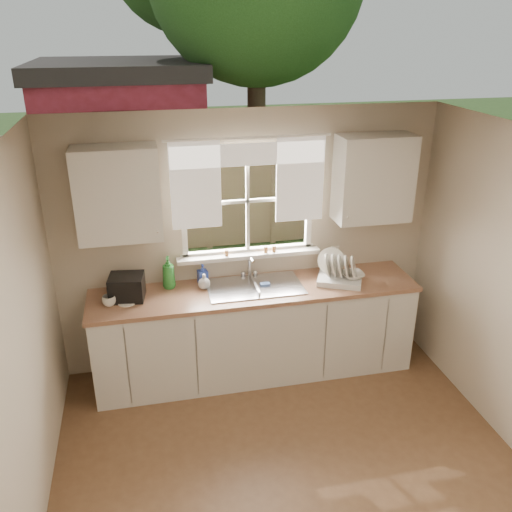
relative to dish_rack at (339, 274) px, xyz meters
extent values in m
plane|color=brown|center=(-0.80, -1.65, -0.99)|extent=(4.00, 4.00, 0.00)
cube|color=beige|center=(-0.80, 0.35, -0.42)|extent=(3.60, 0.02, 1.15)
cube|color=beige|center=(-0.80, 0.35, 1.33)|extent=(3.60, 0.02, 0.35)
cube|color=beige|center=(-2.00, 0.35, 0.66)|extent=(1.20, 0.02, 1.00)
cube|color=beige|center=(0.40, 0.35, 0.66)|extent=(1.20, 0.02, 1.00)
cube|color=beige|center=(-2.60, -1.65, 0.26)|extent=(0.02, 4.00, 2.50)
cube|color=silver|center=(-0.80, -1.65, 1.51)|extent=(3.60, 4.00, 0.02)
cube|color=white|center=(-0.80, 0.37, 0.16)|extent=(1.30, 0.06, 0.05)
cube|color=white|center=(-0.80, 0.37, 1.16)|extent=(1.30, 0.06, 0.05)
cube|color=white|center=(-1.40, 0.37, 0.66)|extent=(0.05, 0.06, 1.05)
cube|color=white|center=(-0.20, 0.37, 0.66)|extent=(0.05, 0.06, 1.05)
cube|color=white|center=(-0.80, 0.37, 0.66)|extent=(0.03, 0.04, 1.00)
cube|color=white|center=(-0.80, 0.37, 0.66)|extent=(1.20, 0.04, 0.03)
cube|color=white|center=(-0.80, 0.31, 0.14)|extent=(1.38, 0.14, 0.04)
cylinder|color=white|center=(-0.80, 0.29, 1.26)|extent=(1.50, 0.02, 0.02)
cube|color=white|center=(-1.28, 0.30, 0.86)|extent=(0.45, 0.02, 0.80)
cube|color=white|center=(-0.32, 0.30, 0.86)|extent=(0.45, 0.02, 0.80)
cube|color=white|center=(-0.80, 0.30, 1.11)|extent=(1.40, 0.02, 0.20)
cube|color=silver|center=(-0.80, 0.03, -0.56)|extent=(3.00, 0.62, 0.87)
cube|color=#9B6B4D|center=(-0.80, 0.03, -0.10)|extent=(3.04, 0.65, 0.04)
cube|color=silver|center=(-1.95, 0.18, 0.86)|extent=(0.70, 0.33, 0.80)
cube|color=silver|center=(0.35, 0.18, 0.86)|extent=(0.70, 0.33, 0.80)
cube|color=beige|center=(0.08, 0.34, 0.09)|extent=(0.08, 0.01, 0.12)
cylinder|color=brown|center=(-0.56, 0.29, 0.19)|extent=(0.04, 0.04, 0.06)
cylinder|color=brown|center=(-1.02, 0.29, 0.19)|extent=(0.04, 0.04, 0.06)
cylinder|color=brown|center=(-0.64, 0.29, 0.19)|extent=(0.04, 0.04, 0.06)
cube|color=#335421|center=(-0.80, 5.35, -1.01)|extent=(20.00, 10.00, 0.02)
cube|color=#917750|center=(-0.80, 3.35, -0.09)|extent=(8.00, 0.10, 1.80)
cube|color=maroon|center=(-2.00, 6.85, 0.11)|extent=(3.00, 3.00, 2.20)
cube|color=black|center=(-2.00, 6.85, 1.36)|extent=(3.20, 3.20, 0.30)
cylinder|color=#423021|center=(0.60, 6.35, 0.61)|extent=(0.36, 0.36, 3.20)
cube|color=#B7B7BC|center=(-0.80, 0.06, -0.16)|extent=(0.84, 0.46, 0.18)
cube|color=#B7B7BC|center=(-0.80, 0.06, -0.08)|extent=(0.88, 0.50, 0.01)
cube|color=#B7B7BC|center=(-0.80, 0.06, -0.10)|extent=(0.02, 0.41, 0.14)
cylinder|color=silver|center=(-0.80, 0.31, 0.03)|extent=(0.03, 0.03, 0.22)
cylinder|color=silver|center=(-0.80, 0.23, 0.14)|extent=(0.02, 0.18, 0.02)
sphere|color=silver|center=(-0.86, 0.31, -0.05)|extent=(0.05, 0.05, 0.05)
sphere|color=silver|center=(-0.74, 0.31, -0.05)|extent=(0.05, 0.05, 0.05)
cube|color=white|center=(0.00, -0.01, -0.06)|extent=(0.50, 0.45, 0.05)
cylinder|color=white|center=(-0.05, 0.11, 0.09)|extent=(0.27, 0.18, 0.25)
cylinder|color=white|center=(-0.11, 0.04, 0.08)|extent=(0.15, 0.23, 0.22)
cylinder|color=white|center=(-0.05, 0.02, 0.08)|extent=(0.15, 0.23, 0.22)
cylinder|color=white|center=(0.00, -0.01, 0.08)|extent=(0.15, 0.23, 0.22)
cylinder|color=white|center=(0.06, -0.03, 0.08)|extent=(0.15, 0.23, 0.22)
cylinder|color=white|center=(0.11, -0.06, 0.08)|extent=(0.15, 0.23, 0.22)
imported|color=white|center=(0.12, -0.05, 0.00)|extent=(0.21, 0.21, 0.05)
imported|color=#2C8832|center=(-1.58, 0.22, 0.07)|extent=(0.14, 0.14, 0.31)
imported|color=blue|center=(-1.26, 0.24, 0.02)|extent=(0.10, 0.10, 0.20)
imported|color=beige|center=(-1.26, 0.14, -0.01)|extent=(0.15, 0.15, 0.14)
cylinder|color=white|center=(-1.97, 0.00, -0.08)|extent=(0.17, 0.17, 0.01)
imported|color=beige|center=(-2.11, -0.02, -0.04)|extent=(0.13, 0.13, 0.09)
cube|color=black|center=(-1.96, 0.09, 0.03)|extent=(0.33, 0.30, 0.22)
camera|label=1|loc=(-1.76, -4.34, 2.19)|focal=38.00mm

